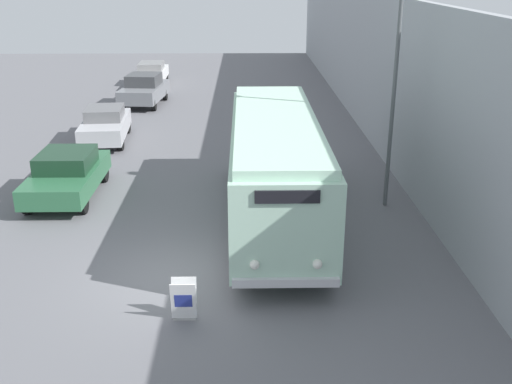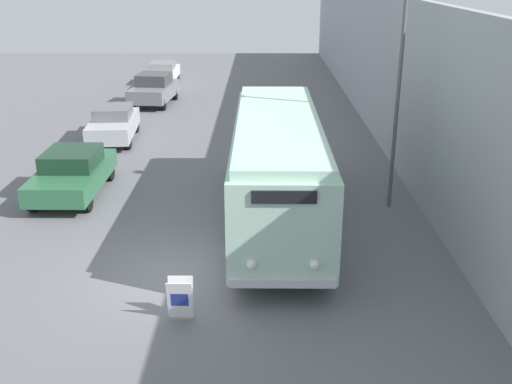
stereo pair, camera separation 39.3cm
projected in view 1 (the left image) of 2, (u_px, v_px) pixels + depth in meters
The scene contains 9 objects.
ground_plane at pixel (174, 278), 14.47m from camera, with size 80.00×80.00×0.00m, color slate.
building_wall_right at pixel (389, 79), 22.87m from camera, with size 0.30×60.00×6.08m.
vintage_bus at pixel (275, 163), 17.14m from camera, with size 2.46×9.80×3.11m.
sign_board at pixel (184, 300), 12.67m from camera, with size 0.54×0.34×0.91m.
streetlamp at pixel (397, 55), 17.27m from camera, with size 0.36×0.36×7.33m.
parked_car_near at pixel (67, 174), 19.38m from camera, with size 1.94×4.29×1.49m.
parked_car_mid at pixel (105, 124), 25.49m from camera, with size 2.07×4.26×1.48m.
parked_car_far at pixel (144, 90), 32.28m from camera, with size 2.31×4.22×1.65m.
parked_car_distant at pixel (151, 73), 37.82m from camera, with size 1.83×4.78×1.39m.
Camera 1 is at (1.74, -12.83, 7.07)m, focal length 42.00 mm.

